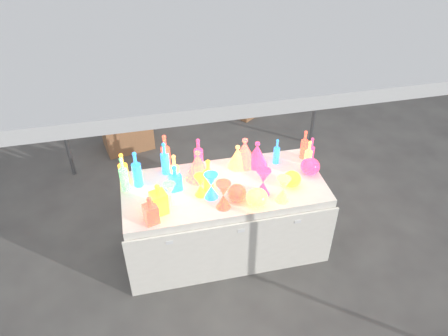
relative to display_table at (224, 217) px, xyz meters
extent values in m
plane|color=#65625D|center=(0.00, 0.01, -0.37)|extent=(80.00, 80.00, 0.00)
cylinder|color=gray|center=(-1.50, 1.51, 0.83)|extent=(0.04, 0.04, 2.40)
cylinder|color=gray|center=(1.50, 1.51, 0.83)|extent=(0.04, 0.04, 2.40)
cylinder|color=gray|center=(0.00, 1.48, 0.63)|extent=(3.00, 0.04, 0.04)
cube|color=white|center=(0.00, 0.01, 0.00)|extent=(1.80, 0.80, 0.75)
cube|color=white|center=(0.00, -0.41, -0.04)|extent=(1.84, 0.02, 0.68)
cube|color=white|center=(-0.55, -0.42, 0.23)|extent=(0.06, 0.00, 0.03)
cube|color=white|center=(0.05, -0.42, 0.23)|extent=(0.06, 0.00, 0.03)
cube|color=white|center=(0.55, -0.42, 0.23)|extent=(0.06, 0.00, 0.03)
cube|color=#AA744D|center=(-0.83, 1.96, -0.16)|extent=(0.66, 0.53, 0.42)
cube|color=#AA744D|center=(0.94, 2.54, -0.35)|extent=(0.78, 0.74, 0.05)
camera|label=1|loc=(-0.65, -2.89, 2.85)|focal=35.00mm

